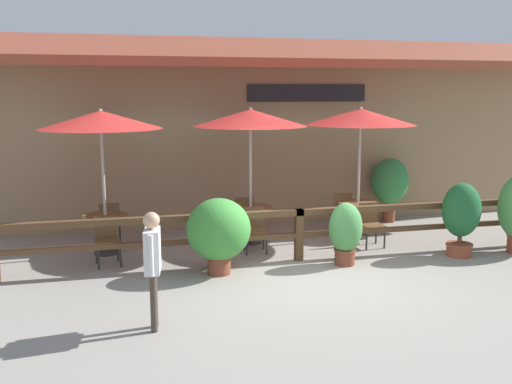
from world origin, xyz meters
TOP-DOWN VIEW (x-y plane):
  - ground_plane at (0.00, 0.00)m, footprint 60.00×60.00m
  - building_facade at (0.00, 4.10)m, footprint 14.28×1.49m
  - patio_railing at (0.00, 1.05)m, footprint 10.40×0.14m
  - patio_umbrella_near at (-3.41, 2.32)m, footprint 2.24×2.24m
  - dining_table_near at (-3.41, 2.32)m, footprint 0.84×0.84m
  - chair_near_streetside at (-3.37, 1.61)m, footprint 0.47×0.47m
  - chair_near_wallside at (-3.37, 3.04)m, footprint 0.50×0.50m
  - patio_umbrella_middle at (-0.58, 2.45)m, footprint 2.24×2.24m
  - dining_table_middle at (-0.58, 2.45)m, footprint 0.84×0.84m
  - chair_middle_streetside at (-0.64, 1.81)m, footprint 0.46×0.46m
  - chair_middle_wallside at (-0.60, 3.08)m, footprint 0.44×0.44m
  - patio_umbrella_far at (1.70, 2.35)m, footprint 2.24×2.24m
  - dining_table_far at (1.70, 2.35)m, footprint 0.84×0.84m
  - chair_far_streetside at (1.69, 1.67)m, footprint 0.42×0.42m
  - chair_far_wallside at (1.62, 3.03)m, footprint 0.49×0.49m
  - potted_plant_tall_tropical at (-1.54, 0.63)m, footprint 1.08×0.97m
  - potted_plant_broad_leaf at (3.01, 0.63)m, footprint 0.72×0.65m
  - potted_plant_entrance_palm at (0.72, 0.62)m, footprint 0.60×0.54m
  - potted_plant_corner_fern at (3.02, 3.55)m, footprint 0.87×0.78m
  - pedestrian at (-2.74, -1.43)m, footprint 0.24×0.55m

SIDE VIEW (x-z plane):
  - ground_plane at x=0.00m, z-range 0.00..0.00m
  - chair_near_streetside at x=-3.37m, z-range 0.05..0.90m
  - chair_near_wallside at x=-3.37m, z-range 0.05..0.90m
  - chair_middle_streetside at x=-0.64m, z-range 0.05..0.90m
  - chair_middle_wallside at x=-0.60m, z-range 0.05..0.90m
  - chair_far_streetside at x=1.69m, z-range 0.05..0.90m
  - chair_far_wallside at x=1.62m, z-range 0.05..0.90m
  - dining_table_near at x=-3.41m, z-range 0.22..0.97m
  - dining_table_middle at x=-0.58m, z-range 0.22..0.97m
  - dining_table_far at x=1.70m, z-range 0.22..0.97m
  - potted_plant_entrance_palm at x=0.72m, z-range 0.04..1.17m
  - patio_railing at x=0.00m, z-range 0.22..1.17m
  - potted_plant_tall_tropical at x=-1.54m, z-range 0.09..1.39m
  - potted_plant_broad_leaf at x=3.01m, z-range 0.10..1.48m
  - potted_plant_corner_fern at x=3.02m, z-range 0.18..1.69m
  - pedestrian at x=-2.74m, z-range 0.22..1.77m
  - building_facade at x=0.00m, z-range 0.05..4.28m
  - patio_umbrella_near at x=-3.41m, z-range 1.16..3.89m
  - patio_umbrella_middle at x=-0.58m, z-range 1.16..3.89m
  - patio_umbrella_far at x=1.70m, z-range 1.16..3.89m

